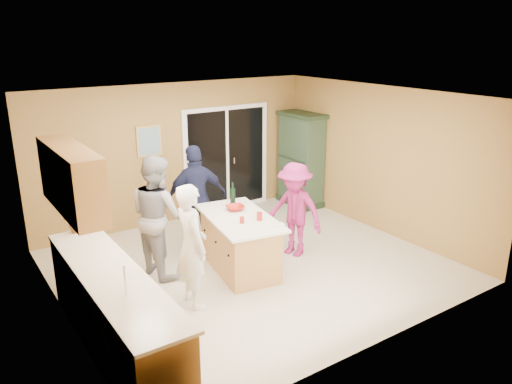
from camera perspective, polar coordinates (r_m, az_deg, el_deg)
floor at (r=7.82m, az=-0.50°, el=-8.43°), size 5.50×5.50×0.00m
ceiling at (r=7.06m, az=-0.56°, el=10.85°), size 5.50×5.00×0.10m
wall_back at (r=9.45m, az=-8.98°, el=4.40°), size 5.50×0.10×2.60m
wall_front at (r=5.55m, az=13.96°, el=-5.60°), size 5.50×0.10×2.60m
wall_left at (r=6.33m, az=-21.79°, el=-3.45°), size 0.10×5.00×2.60m
wall_right at (r=9.09m, az=14.08°, el=3.55°), size 0.10×5.00×2.60m
left_cabinet_run at (r=5.83m, az=-15.43°, el=-13.82°), size 0.65×3.05×1.24m
upper_cabinets at (r=6.00m, az=-20.36°, el=1.40°), size 0.35×1.60×0.75m
sliding_door at (r=9.95m, az=-3.35°, el=3.79°), size 1.90×0.07×2.10m
framed_picture at (r=9.15m, az=-12.13°, el=5.71°), size 0.46×0.04×0.56m
kitchen_island at (r=7.57m, az=-1.88°, el=-6.03°), size 1.14×1.75×0.85m
green_hutch at (r=10.34m, az=5.16°, el=3.62°), size 0.55×1.04×1.92m
woman_white at (r=6.50m, az=-7.39°, el=-6.13°), size 0.43×0.63×1.67m
woman_grey at (r=7.42m, az=-11.17°, el=-2.64°), size 0.81×0.97×1.81m
woman_navy at (r=8.18m, az=-6.84°, el=-0.69°), size 1.08×0.56×1.75m
woman_magenta at (r=7.95m, az=4.43°, el=-2.03°), size 0.87×1.12×1.53m
serving_bowl at (r=7.66m, az=-2.40°, el=-1.81°), size 0.32×0.32×0.07m
tulip_vase at (r=6.92m, az=-20.24°, el=-2.78°), size 0.23×0.16×0.43m
tumbler_near at (r=7.24m, az=0.40°, el=-2.78°), size 0.10×0.10×0.12m
tumbler_far at (r=7.13m, az=-1.61°, el=-3.21°), size 0.07×0.07×0.09m
wine_bottle at (r=7.85m, az=-2.68°, el=-0.47°), size 0.09×0.09×0.37m
white_plate at (r=7.08m, az=2.54°, el=-3.74°), size 0.25×0.25×0.01m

